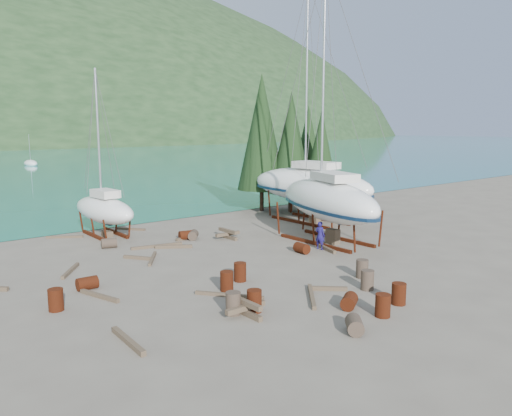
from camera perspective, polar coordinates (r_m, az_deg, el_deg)
ground at (r=25.49m, az=1.81°, el=-6.91°), size 600.00×600.00×0.00m
far_house_right at (r=213.55m, az=-26.91°, el=7.13°), size 6.60×5.60×5.60m
cypress_near_right at (r=41.80m, az=4.03°, el=7.44°), size 3.60×3.60×10.00m
cypress_mid_right at (r=41.47m, az=7.44°, el=6.16°), size 3.06×3.06×8.50m
cypress_back_left at (r=42.28m, az=0.67°, el=8.66°), size 4.14×4.14×11.50m
cypress_far_right at (r=44.62m, az=5.97°, el=6.78°), size 3.24×3.24×9.00m
moored_boat_mid at (r=102.09m, az=-24.35°, el=4.66°), size 2.00×5.00×6.05m
large_sailboat_near at (r=30.93m, az=8.17°, el=0.98°), size 6.38×11.04×16.72m
large_sailboat_far at (r=37.56m, az=6.24°, el=2.67°), size 4.24×11.20×17.30m
small_sailboat_shore at (r=34.08m, az=-16.98°, el=-0.13°), size 2.65×6.88×10.78m
worker at (r=29.40m, az=7.33°, el=-3.12°), size 0.52×0.68×1.67m
drum_1 at (r=18.13m, az=11.20°, el=-12.97°), size 1.02×1.04×0.58m
drum_2 at (r=23.41m, az=-18.72°, el=-8.15°), size 0.90×0.61×0.58m
drum_3 at (r=19.74m, az=14.29°, el=-10.74°), size 0.58×0.58×0.88m
drum_4 at (r=32.08m, az=-7.99°, el=-3.09°), size 0.99×0.77×0.58m
drum_5 at (r=22.68m, az=12.61°, el=-8.04°), size 0.58×0.58×0.88m
drum_6 at (r=28.51m, az=5.25°, el=-4.60°), size 0.65×0.92×0.58m
drum_7 at (r=21.21m, az=16.00°, el=-9.40°), size 0.58×0.58×0.88m
drum_8 at (r=21.23m, az=-21.91°, el=-9.70°), size 0.58×0.58×0.88m
drum_9 at (r=30.86m, az=-16.44°, el=-3.87°), size 1.01×0.81×0.58m
drum_10 at (r=22.03m, az=-3.36°, el=-8.34°), size 0.58×0.58×0.88m
drum_11 at (r=32.08m, az=-7.18°, el=-3.07°), size 1.01×1.05×0.58m
drum_12 at (r=20.35m, az=10.61°, el=-10.44°), size 1.05×0.95×0.58m
drum_13 at (r=19.61m, az=-0.20°, el=-10.58°), size 0.58×0.58×0.88m
drum_14 at (r=23.35m, az=-1.83°, el=-7.31°), size 0.58×0.58×0.88m
drum_16 at (r=19.39m, az=-2.63°, el=-10.82°), size 0.58×0.58×0.88m
drum_17 at (r=24.37m, az=12.03°, el=-6.80°), size 0.58×0.58×0.88m
timber_0 at (r=34.55m, az=-21.03°, el=-3.10°), size 2.00×1.41×0.14m
timber_1 at (r=29.31m, az=8.12°, el=-4.66°), size 0.71×1.75×0.19m
timber_3 at (r=21.39m, az=-3.09°, el=-9.92°), size 1.93×2.50×0.15m
timber_4 at (r=27.91m, az=-13.35°, el=-5.55°), size 1.10×1.51×0.17m
timber_5 at (r=21.35m, az=6.40°, el=-9.98°), size 2.02×2.25×0.16m
timber_6 at (r=32.19m, az=-7.98°, el=-3.40°), size 1.64×0.51×0.19m
timber_7 at (r=22.39m, az=8.36°, el=-9.09°), size 1.28×1.21×0.17m
timber_8 at (r=29.98m, az=-9.38°, el=-4.38°), size 1.93×1.35×0.19m
timber_9 at (r=35.80m, az=-14.10°, el=-2.34°), size 1.40×1.83×0.15m
timber_10 at (r=30.38m, az=-11.25°, el=-4.27°), size 3.08×0.81×0.16m
timber_11 at (r=27.62m, az=-11.74°, el=-5.67°), size 1.61×2.29×0.15m
timber_12 at (r=22.25m, az=-17.46°, el=-9.55°), size 0.84×2.28×0.17m
timber_14 at (r=17.61m, az=-14.41°, el=-14.48°), size 0.28×2.48×0.18m
timber_17 at (r=26.44m, az=-20.44°, el=-6.72°), size 1.58×2.11×0.16m
timber_pile_fore at (r=19.34m, az=-1.19°, el=-11.32°), size 1.80×1.80×0.60m
timber_pile_aft at (r=32.14m, az=-3.25°, el=-2.97°), size 1.80×1.80×0.60m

